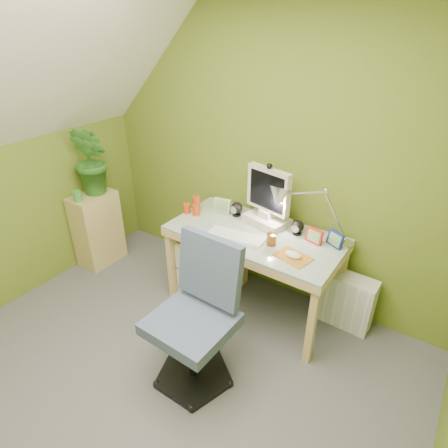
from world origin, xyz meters
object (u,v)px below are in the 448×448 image
Objects in this scene: monitor at (268,196)px; potted_plant at (92,161)px; side_ledge at (98,229)px; task_chair at (191,321)px; desk at (253,271)px; desk_lamp at (326,203)px; radiator at (344,300)px.

monitor is 1.60m from potted_plant.
side_ledge is 1.73m from task_chair.
potted_plant reaches higher than desk.
task_chair reaches higher than side_ledge.
side_ledge is at bearing -152.41° from monitor.
desk_lamp reaches higher than desk.
desk_lamp is at bearing 12.33° from side_ledge.
potted_plant reaches higher than radiator.
desk is 0.82m from desk_lamp.
side_ledge is (-1.58, -0.44, -0.59)m from monitor.
desk_lamp reaches higher than task_chair.
monitor is 0.47× the size of task_chair.
desk is 1.32× the size of task_chair.
radiator is (2.23, 0.44, -0.82)m from potted_plant.
task_chair is at bearing -19.80° from side_ledge.
side_ledge is 2.33m from radiator.
monitor is 1.00m from radiator.
task_chair reaches higher than desk.
monitor is 0.66× the size of side_ledge.
task_chair is (1.59, -0.63, -0.53)m from potted_plant.
potted_plant reaches higher than side_ledge.
potted_plant is at bearing -153.79° from monitor.
desk reaches higher than radiator.
side_ledge is at bearing -125.44° from potted_plant.
monitor reaches higher than desk.
potted_plant reaches higher than desk_lamp.
desk_lamp is 2.18m from side_ledge.
desk is at bearing -166.88° from desk_lamp.
task_chair is 1.29m from radiator.
monitor is (0.00, 0.18, 0.59)m from desk.
monitor is 0.46m from desk_lamp.
desk_lamp is (0.45, 0.18, 0.66)m from desk.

